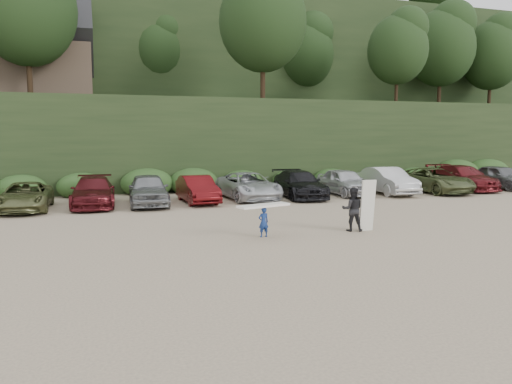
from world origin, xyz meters
name	(u,v)px	position (x,y,z in m)	size (l,w,h in m)	color
ground	(332,234)	(0.00, 0.00, 0.00)	(120.00, 120.00, 0.00)	tan
hillside_backdrop	(169,59)	(-0.26, 35.93, 11.22)	(90.00, 41.50, 28.00)	black
parked_cars	(295,185)	(2.77, 10.00, 0.76)	(40.02, 6.25, 1.64)	#B0AFB4
child_surfer	(264,215)	(-2.57, 0.29, 0.80)	(2.05, 1.04, 1.18)	navy
adult_surfer	(354,209)	(1.05, 0.25, 0.85)	(1.29, 0.90, 1.97)	black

